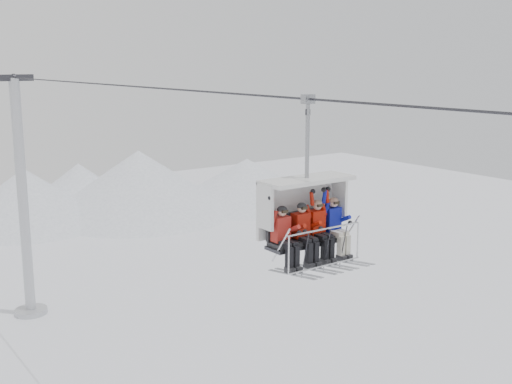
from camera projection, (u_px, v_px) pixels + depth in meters
lift_tower_right at (24, 215)px, 35.49m from camera, size 2.00×1.80×13.48m
haul_cable at (256, 95)px, 16.50m from camera, size 0.06×50.00×0.06m
chairlift_carrier at (303, 208)px, 15.49m from camera, size 2.36×1.17×3.98m
skier_far_left at (284, 235)px, 14.87m from camera, size 0.40×1.69×1.61m
skier_center_left at (304, 231)px, 15.21m from camera, size 0.40×1.69×1.61m
skier_center_right at (319, 228)px, 15.49m from camera, size 0.40×1.69×1.61m
skier_far_right at (335, 225)px, 15.79m from camera, size 0.40×1.69×1.61m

